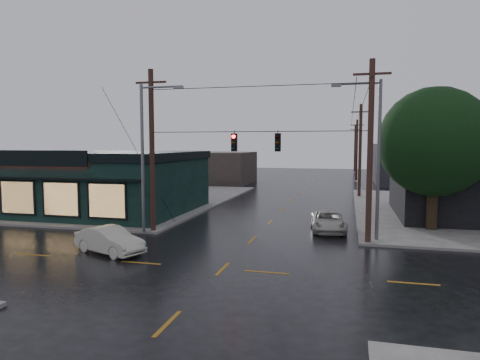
% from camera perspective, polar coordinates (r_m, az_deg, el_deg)
% --- Properties ---
extents(ground_plane, '(160.00, 160.00, 0.00)m').
position_cam_1_polar(ground_plane, '(19.55, -2.34, -11.78)').
color(ground_plane, black).
extents(sidewalk_nw, '(28.00, 28.00, 0.15)m').
position_cam_1_polar(sidewalk_nw, '(45.98, -19.36, -2.31)').
color(sidewalk_nw, '#625F5B').
rests_on(sidewalk_nw, ground).
extents(pizza_shop, '(16.30, 12.34, 4.90)m').
position_cam_1_polar(pizza_shop, '(37.12, -19.06, -0.10)').
color(pizza_shop, black).
rests_on(pizza_shop, ground).
extents(corner_tree, '(6.90, 6.90, 9.02)m').
position_cam_1_polar(corner_tree, '(29.62, 24.50, 4.62)').
color(corner_tree, black).
rests_on(corner_tree, ground).
extents(utility_pole_nw, '(2.00, 0.32, 10.15)m').
position_cam_1_polar(utility_pole_nw, '(27.74, -11.47, -6.87)').
color(utility_pole_nw, black).
rests_on(utility_pole_nw, ground).
extents(utility_pole_ne, '(2.00, 0.32, 10.15)m').
position_cam_1_polar(utility_pole_ne, '(25.10, 16.66, -8.23)').
color(utility_pole_ne, black).
rests_on(utility_pole_ne, ground).
extents(utility_pole_far_a, '(2.00, 0.32, 9.65)m').
position_cam_1_polar(utility_pole_far_a, '(46.30, 15.58, -2.26)').
color(utility_pole_far_a, black).
rests_on(utility_pole_far_a, ground).
extents(utility_pole_far_b, '(2.00, 0.32, 9.15)m').
position_cam_1_polar(utility_pole_far_b, '(66.19, 15.20, -0.16)').
color(utility_pole_far_b, black).
rests_on(utility_pole_far_b, ground).
extents(utility_pole_far_c, '(2.00, 0.32, 9.15)m').
position_cam_1_polar(utility_pole_far_c, '(86.13, 15.00, 0.97)').
color(utility_pole_far_c, black).
rests_on(utility_pole_far_c, ground).
extents(span_signal_assembly, '(13.00, 0.48, 1.23)m').
position_cam_1_polar(span_signal_assembly, '(25.01, 2.11, 5.09)').
color(span_signal_assembly, black).
rests_on(span_signal_assembly, ground).
extents(streetlight_nw, '(5.40, 0.30, 9.15)m').
position_cam_1_polar(streetlight_nw, '(27.26, -12.68, -7.10)').
color(streetlight_nw, slate).
rests_on(streetlight_nw, ground).
extents(streetlight_ne, '(5.40, 0.30, 9.15)m').
position_cam_1_polar(streetlight_ne, '(25.81, 17.72, -7.89)').
color(streetlight_ne, slate).
rests_on(streetlight_ne, ground).
extents(bg_building_west, '(12.00, 10.00, 4.40)m').
position_cam_1_polar(bg_building_west, '(61.19, -4.20, 1.67)').
color(bg_building_west, '#362C27').
rests_on(bg_building_west, ground).
extents(bg_building_east, '(14.00, 12.00, 5.60)m').
position_cam_1_polar(bg_building_east, '(63.89, 23.85, 1.94)').
color(bg_building_east, '#28282D').
rests_on(bg_building_east, ground).
extents(sedan_cream, '(4.34, 2.84, 1.35)m').
position_cam_1_polar(sedan_cream, '(23.01, -16.99, -7.70)').
color(sedan_cream, beige).
rests_on(sedan_cream, ground).
extents(suv_silver, '(2.63, 4.75, 1.26)m').
position_cam_1_polar(suv_silver, '(28.10, 11.67, -5.42)').
color(suv_silver, '#ADA99F').
rests_on(suv_silver, ground).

